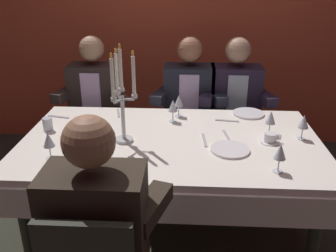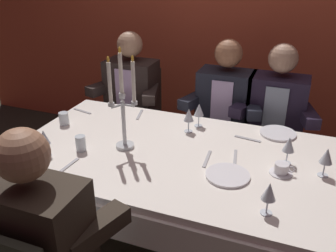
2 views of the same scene
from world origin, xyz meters
name	(u,v)px [view 1 (image 1 of 2)]	position (x,y,z in m)	size (l,w,h in m)	color
ground_plane	(171,232)	(0.00, 0.00, 0.00)	(12.00, 12.00, 0.00)	#2E3025
back_wall	(179,12)	(0.00, 1.66, 1.35)	(6.00, 0.12, 2.70)	#C14A2F
dining_table	(171,155)	(0.00, 0.00, 0.62)	(1.94, 1.14, 0.74)	white
candelabra	(122,99)	(-0.29, -0.05, 1.02)	(0.15, 0.17, 0.61)	silver
dinner_plate_0	(230,149)	(0.36, -0.14, 0.75)	(0.24, 0.24, 0.01)	white
dinner_plate_1	(248,113)	(0.56, 0.46, 0.75)	(0.23, 0.23, 0.01)	white
wine_glass_0	(280,152)	(0.59, -0.38, 0.86)	(0.07, 0.07, 0.16)	silver
wine_glass_1	(49,141)	(-0.67, -0.30, 0.85)	(0.07, 0.07, 0.16)	silver
wine_glass_2	(179,101)	(0.04, 0.40, 0.85)	(0.07, 0.07, 0.16)	silver
wine_glass_3	(304,122)	(0.83, 0.05, 0.85)	(0.07, 0.07, 0.16)	silver
wine_glass_4	(174,106)	(0.00, 0.29, 0.85)	(0.07, 0.07, 0.16)	silver
wine_glass_5	(271,118)	(0.64, 0.11, 0.85)	(0.07, 0.07, 0.16)	silver
water_tumbler_0	(83,143)	(-0.52, -0.18, 0.79)	(0.06, 0.06, 0.10)	silver
water_tumbler_1	(48,124)	(-0.83, 0.09, 0.78)	(0.06, 0.06, 0.09)	silver
coffee_cup_0	(270,138)	(0.62, -0.01, 0.77)	(0.13, 0.12, 0.06)	white
fork_0	(81,164)	(-0.49, -0.36, 0.74)	(0.17, 0.02, 0.01)	#B7B7BC
fork_1	(58,117)	(-0.84, 0.33, 0.74)	(0.17, 0.02, 0.01)	#B7B7BC
fork_2	(226,136)	(0.36, 0.07, 0.74)	(0.17, 0.02, 0.01)	#B7B7BC
fork_3	(227,121)	(0.39, 0.32, 0.74)	(0.17, 0.02, 0.01)	#B7B7BC
knife_4	(204,140)	(0.21, -0.01, 0.74)	(0.19, 0.02, 0.01)	#B7B7BC
spoon_5	(118,113)	(-0.42, 0.43, 0.74)	(0.17, 0.02, 0.01)	#B7B7BC
seated_diner_0	(95,94)	(-0.70, 0.89, 0.74)	(0.63, 0.48, 1.24)	#2A2C21
seated_diner_1	(96,227)	(-0.27, -0.89, 0.74)	(0.63, 0.48, 1.24)	#2A2C21
seated_diner_2	(189,96)	(0.11, 0.89, 0.74)	(0.63, 0.48, 1.24)	#2A2C21
seated_diner_3	(235,97)	(0.50, 0.89, 0.74)	(0.63, 0.48, 1.24)	#2A2C21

